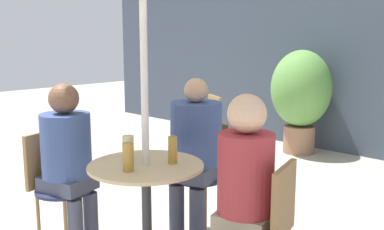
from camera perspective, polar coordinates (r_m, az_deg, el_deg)
name	(u,v)px	position (r m, az deg, el deg)	size (l,w,h in m)	color
cafe_table_near	(147,198)	(2.79, -5.80, -10.46)	(0.70, 0.70, 0.73)	#2D2D33
bistro_chair_0	(266,223)	(2.47, 9.44, -13.32)	(0.42, 0.40, 0.84)	#232847
bistro_chair_1	(204,166)	(3.42, 1.50, -6.53)	(0.40, 0.42, 0.84)	#232847
bistro_chair_2	(55,179)	(3.27, -17.06, -7.78)	(0.42, 0.40, 0.84)	#232847
bistro_chair_4	(222,124)	(5.03, 3.81, -1.15)	(0.42, 0.43, 0.84)	#232847
seated_person_0	(243,181)	(2.44, 6.52, -8.32)	(0.35, 0.32, 1.19)	gray
seated_person_1	(195,146)	(3.25, 0.38, -3.92)	(0.40, 0.43, 1.19)	#42475B
seated_person_2	(68,154)	(3.12, -15.45, -4.85)	(0.38, 0.35, 1.18)	#42475B
beer_glass_0	(173,150)	(2.71, -2.47, -4.46)	(0.06, 0.06, 0.17)	#B28433
beer_glass_1	(128,148)	(2.83, -8.10, -4.12)	(0.07, 0.07, 0.15)	beige
beer_glass_2	(128,157)	(2.58, -8.11, -5.31)	(0.06, 0.06, 0.17)	#B28433
potted_plant_0	(301,93)	(5.85, 13.66, 2.72)	(0.76, 0.76, 1.32)	#93664C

